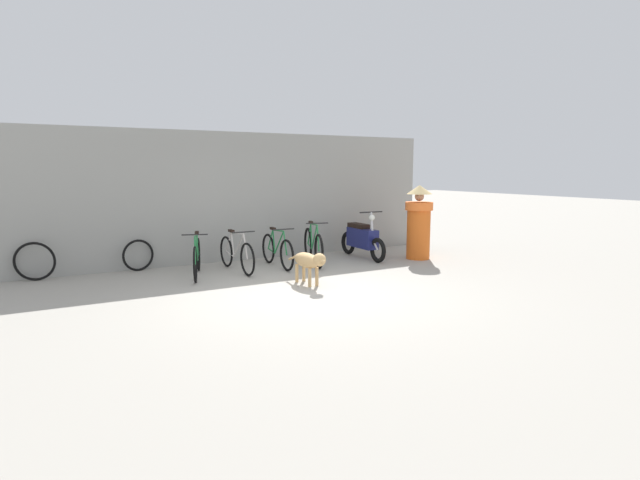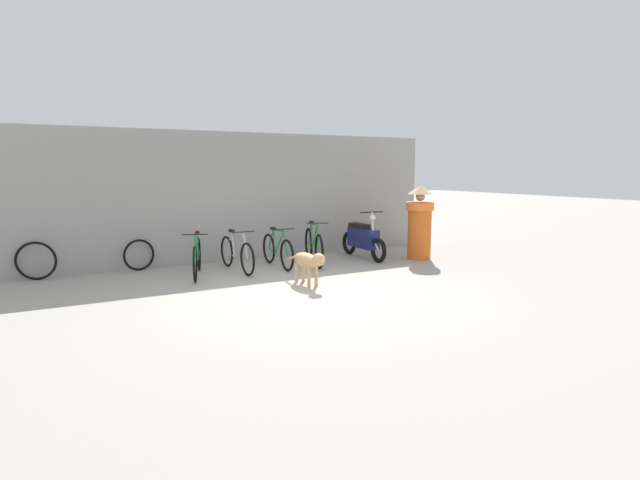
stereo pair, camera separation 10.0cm
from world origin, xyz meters
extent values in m
plane|color=#9E998E|center=(0.00, 0.00, 0.00)|extent=(60.00, 60.00, 0.00)
cube|color=gray|center=(0.00, 3.40, 1.40)|extent=(9.85, 0.20, 2.81)
torus|color=black|center=(-1.41, 1.58, 0.33)|extent=(0.24, 0.63, 0.66)
torus|color=black|center=(-1.06, 2.61, 0.33)|extent=(0.24, 0.63, 0.66)
cylinder|color=#1E7238|center=(-1.27, 1.98, 0.54)|extent=(0.20, 0.52, 0.54)
cylinder|color=#1E7238|center=(-1.17, 2.28, 0.52)|extent=(0.07, 0.14, 0.50)
cylinder|color=#1E7238|center=(-1.25, 2.03, 0.79)|extent=(0.23, 0.61, 0.06)
cylinder|color=#1E7238|center=(-1.12, 2.42, 0.30)|extent=(0.16, 0.40, 0.08)
cylinder|color=#1E7238|center=(-1.11, 2.47, 0.55)|extent=(0.13, 0.32, 0.46)
cylinder|color=#1E7238|center=(-1.38, 1.66, 0.57)|extent=(0.09, 0.19, 0.48)
cube|color=black|center=(-1.15, 2.33, 0.80)|extent=(0.12, 0.19, 0.05)
cylinder|color=black|center=(-1.35, 1.73, 0.84)|extent=(0.44, 0.17, 0.02)
torus|color=black|center=(-0.39, 1.65, 0.32)|extent=(0.07, 0.64, 0.64)
torus|color=black|center=(-0.44, 2.73, 0.32)|extent=(0.07, 0.64, 0.64)
cylinder|color=beige|center=(-0.41, 2.07, 0.53)|extent=(0.05, 0.53, 0.53)
cylinder|color=beige|center=(-0.43, 2.38, 0.51)|extent=(0.03, 0.14, 0.49)
cylinder|color=beige|center=(-0.41, 2.12, 0.77)|extent=(0.06, 0.62, 0.06)
cylinder|color=beige|center=(-0.43, 2.53, 0.30)|extent=(0.05, 0.41, 0.08)
cylinder|color=beige|center=(-0.44, 2.58, 0.54)|extent=(0.04, 0.32, 0.45)
cylinder|color=beige|center=(-0.39, 1.73, 0.55)|extent=(0.04, 0.19, 0.47)
cube|color=black|center=(-0.43, 2.43, 0.78)|extent=(0.08, 0.18, 0.05)
cylinder|color=black|center=(-0.40, 1.81, 0.82)|extent=(0.46, 0.05, 0.02)
torus|color=black|center=(0.46, 1.71, 0.32)|extent=(0.06, 0.64, 0.64)
torus|color=black|center=(0.48, 2.68, 0.32)|extent=(0.06, 0.64, 0.64)
cylinder|color=#1E7238|center=(0.47, 2.08, 0.53)|extent=(0.04, 0.48, 0.53)
cylinder|color=#1E7238|center=(0.47, 2.36, 0.51)|extent=(0.03, 0.13, 0.48)
cylinder|color=#1E7238|center=(0.47, 2.13, 0.77)|extent=(0.04, 0.56, 0.06)
cylinder|color=#1E7238|center=(0.48, 2.50, 0.30)|extent=(0.04, 0.37, 0.08)
cylinder|color=#1E7238|center=(0.48, 2.55, 0.53)|extent=(0.03, 0.29, 0.45)
cylinder|color=#1E7238|center=(0.46, 1.78, 0.55)|extent=(0.03, 0.17, 0.47)
cube|color=black|center=(0.47, 2.41, 0.78)|extent=(0.07, 0.18, 0.05)
cylinder|color=black|center=(0.46, 1.85, 0.82)|extent=(0.46, 0.03, 0.02)
torus|color=black|center=(1.13, 1.60, 0.36)|extent=(0.25, 0.70, 0.71)
torus|color=black|center=(1.44, 2.66, 0.36)|extent=(0.25, 0.70, 0.71)
cylinder|color=#1E7238|center=(1.25, 2.01, 0.59)|extent=(0.18, 0.53, 0.59)
cylinder|color=#1E7238|center=(1.34, 2.32, 0.57)|extent=(0.07, 0.14, 0.54)
cylinder|color=#1E7238|center=(1.26, 2.07, 0.86)|extent=(0.21, 0.62, 0.06)
cylinder|color=#1E7238|center=(1.38, 2.46, 0.33)|extent=(0.14, 0.41, 0.08)
cylinder|color=#1E7238|center=(1.40, 2.52, 0.60)|extent=(0.12, 0.32, 0.50)
cylinder|color=#1E7238|center=(1.15, 1.68, 0.62)|extent=(0.08, 0.19, 0.53)
cube|color=black|center=(1.35, 2.37, 0.87)|extent=(0.12, 0.19, 0.05)
cylinder|color=black|center=(1.18, 1.76, 0.92)|extent=(0.45, 0.15, 0.02)
torus|color=black|center=(2.56, 1.56, 0.27)|extent=(0.11, 0.55, 0.54)
torus|color=black|center=(2.60, 2.81, 0.27)|extent=(0.11, 0.55, 0.54)
cube|color=navy|center=(2.58, 2.19, 0.46)|extent=(0.30, 0.94, 0.43)
cube|color=black|center=(2.59, 2.36, 0.73)|extent=(0.26, 0.60, 0.10)
cylinder|color=silver|center=(2.57, 1.80, 0.77)|extent=(0.05, 0.14, 0.62)
cylinder|color=silver|center=(2.57, 1.66, 0.37)|extent=(0.05, 0.22, 0.22)
cylinder|color=black|center=(2.57, 1.84, 1.08)|extent=(0.58, 0.04, 0.03)
sphere|color=silver|center=(2.57, 1.81, 0.96)|extent=(0.14, 0.14, 0.14)
ellipsoid|color=tan|center=(0.28, 0.51, 0.43)|extent=(0.30, 0.73, 0.26)
cylinder|color=tan|center=(0.36, 0.29, 0.16)|extent=(0.06, 0.06, 0.33)
cylinder|color=tan|center=(0.22, 0.29, 0.16)|extent=(0.06, 0.06, 0.33)
cylinder|color=tan|center=(0.34, 0.74, 0.16)|extent=(0.06, 0.06, 0.33)
cylinder|color=tan|center=(0.19, 0.73, 0.16)|extent=(0.06, 0.06, 0.33)
sphere|color=tan|center=(0.30, 0.09, 0.50)|extent=(0.24, 0.24, 0.22)
ellipsoid|color=tan|center=(0.30, 0.00, 0.48)|extent=(0.10, 0.13, 0.08)
cylinder|color=tan|center=(0.25, 1.00, 0.40)|extent=(0.06, 0.31, 0.14)
cylinder|color=orange|center=(3.65, 1.52, 0.64)|extent=(0.54, 0.54, 1.28)
cylinder|color=orange|center=(3.65, 1.52, 1.19)|extent=(0.64, 0.64, 0.18)
sphere|color=tan|center=(3.65, 1.52, 1.41)|extent=(0.21, 0.21, 0.20)
cone|color=tan|center=(3.65, 1.52, 1.56)|extent=(0.59, 0.59, 0.20)
torus|color=black|center=(-3.90, 3.15, 0.36)|extent=(0.70, 0.23, 0.71)
torus|color=black|center=(-2.12, 3.16, 0.32)|extent=(0.63, 0.18, 0.63)
camera|label=1|loc=(-3.72, -7.11, 2.01)|focal=28.00mm
camera|label=2|loc=(-3.63, -7.16, 2.01)|focal=28.00mm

